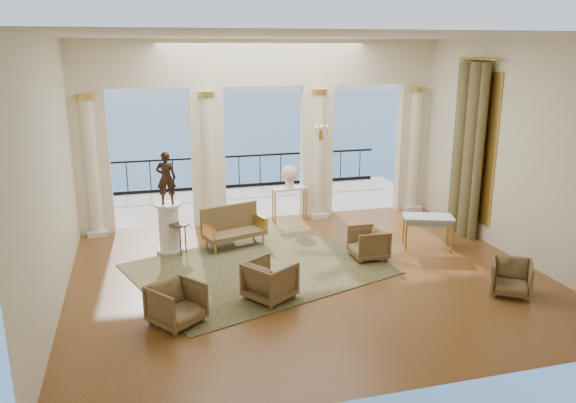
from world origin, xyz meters
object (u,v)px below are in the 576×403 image
object	(u,v)px
armchair_b	(511,276)
statue	(166,178)
armchair_c	(368,242)
pedestal	(169,229)
console_table	(290,193)
game_table	(428,219)
armchair_a	(176,302)
settee	(233,227)
armchair_d	(270,278)
side_table	(179,228)

from	to	relation	value
armchair_b	statue	world-z (taller)	statue
armchair_c	pedestal	size ratio (longest dim) A/B	0.68
armchair_b	console_table	size ratio (longest dim) A/B	0.72
game_table	pedestal	size ratio (longest dim) A/B	1.11
armchair_a	console_table	xyz separation A→B (m)	(3.23, 4.89, 0.35)
game_table	pedestal	xyz separation A→B (m)	(-5.52, 1.25, -0.13)
armchair_a	console_table	bearing A→B (deg)	19.88
armchair_b	settee	xyz separation A→B (m)	(-4.40, 3.83, 0.11)
armchair_c	console_table	distance (m)	3.15
armchair_c	pedestal	world-z (taller)	pedestal
settee	pedestal	xyz separation A→B (m)	(-1.39, -0.00, 0.07)
statue	game_table	bearing A→B (deg)	176.76
armchair_a	game_table	size ratio (longest dim) A/B	0.63
armchair_c	armchair_d	distance (m)	2.82
armchair_a	statue	xyz separation A→B (m)	(0.11, 3.39, 1.27)
game_table	statue	bearing A→B (deg)	-172.84
pedestal	settee	bearing A→B (deg)	0.06
armchair_a	pedestal	xyz separation A→B (m)	(0.11, 3.39, 0.14)
armchair_d	side_table	xyz separation A→B (m)	(-1.35, 2.64, 0.21)
game_table	side_table	xyz separation A→B (m)	(-5.31, 1.00, -0.06)
armchair_c	armchair_d	size ratio (longest dim) A/B	0.95
armchair_b	armchair_a	bearing A→B (deg)	-149.78
armchair_b	statue	size ratio (longest dim) A/B	0.62
armchair_c	armchair_d	world-z (taller)	armchair_d
settee	statue	size ratio (longest dim) A/B	1.33
armchair_b	side_table	distance (m)	6.64
settee	side_table	distance (m)	1.22
armchair_a	armchair_c	bearing A→B (deg)	-12.05
console_table	game_table	bearing A→B (deg)	-55.67
armchair_b	armchair_d	size ratio (longest dim) A/B	0.90
armchair_a	settee	world-z (taller)	settee
pedestal	statue	distance (m)	1.13
armchair_c	game_table	size ratio (longest dim) A/B	0.61
armchair_c	side_table	distance (m)	4.01
settee	statue	xyz separation A→B (m)	(-1.39, -0.00, 1.20)
armchair_a	settee	distance (m)	3.71
armchair_d	side_table	bearing A→B (deg)	-6.65
armchair_b	settee	world-z (taller)	settee
pedestal	armchair_b	bearing A→B (deg)	-33.48
armchair_a	console_table	world-z (taller)	console_table
armchair_d	statue	bearing A→B (deg)	-5.46
armchair_b	armchair_c	bearing A→B (deg)	161.88
game_table	side_table	size ratio (longest dim) A/B	1.72
statue	console_table	distance (m)	3.58
armchair_b	console_table	xyz separation A→B (m)	(-2.67, 5.33, 0.38)
console_table	statue	bearing A→B (deg)	-161.10
settee	statue	bearing A→B (deg)	162.32
armchair_d	console_table	xyz separation A→B (m)	(1.57, 4.39, 0.34)
console_table	side_table	bearing A→B (deg)	-155.79
pedestal	console_table	world-z (taller)	pedestal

